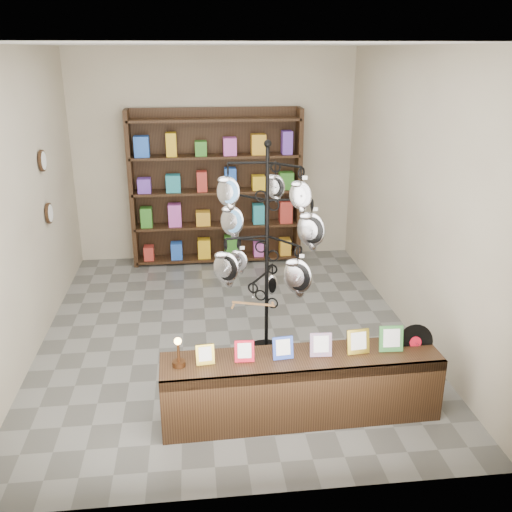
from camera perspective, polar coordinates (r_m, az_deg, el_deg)
The scene contains 6 objects.
ground at distance 6.41m, azimuth -2.78°, elevation -7.49°, with size 5.00×5.00×0.00m, color slate.
room_envelope at distance 5.80m, azimuth -3.09°, elevation 8.96°, with size 5.00×5.00×5.00m.
display_tree at distance 5.47m, azimuth 1.10°, elevation 1.96°, with size 1.19×1.19×2.19m.
front_shelf at distance 4.93m, azimuth 4.50°, elevation -12.86°, with size 2.34×0.54×0.82m.
back_shelving at distance 8.21m, azimuth -4.00°, elevation 6.38°, with size 2.42×0.36×2.20m.
wall_clocks at distance 6.84m, azimuth -20.29°, elevation 6.46°, with size 0.03×0.24×0.84m.
Camera 1 is at (-0.34, -5.68, 2.96)m, focal length 40.00 mm.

